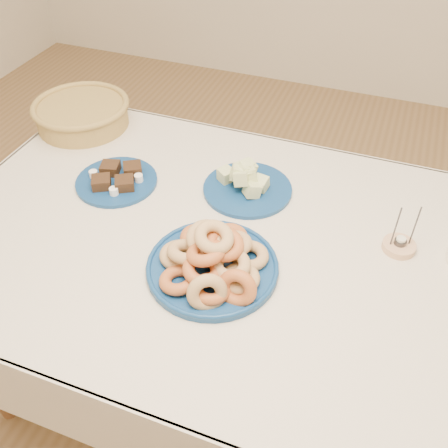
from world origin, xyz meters
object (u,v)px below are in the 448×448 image
(donut_platter, at_px, (213,262))
(wicker_basket, at_px, (82,113))
(dining_table, at_px, (230,265))
(melon_plate, at_px, (246,182))
(candle_holder, at_px, (399,245))
(brownie_plate, at_px, (117,179))

(donut_platter, xyz_separation_m, wicker_basket, (-0.72, 0.52, 0.01))
(dining_table, bearing_deg, donut_platter, -89.51)
(melon_plate, bearing_deg, candle_holder, -11.97)
(wicker_basket, relative_size, candle_holder, 2.66)
(brownie_plate, bearing_deg, wicker_basket, 137.40)
(candle_holder, bearing_deg, dining_table, -164.30)
(dining_table, distance_m, candle_holder, 0.48)
(dining_table, bearing_deg, melon_plate, 97.44)
(wicker_basket, bearing_deg, dining_table, -28.15)
(brownie_plate, bearing_deg, donut_platter, -30.24)
(donut_platter, bearing_deg, brownie_plate, 149.76)
(dining_table, relative_size, melon_plate, 5.03)
(melon_plate, relative_size, brownie_plate, 0.99)
(donut_platter, bearing_deg, dining_table, 90.49)
(brownie_plate, bearing_deg, dining_table, -15.16)
(dining_table, height_order, brownie_plate, brownie_plate)
(melon_plate, height_order, wicker_basket, melon_plate)
(dining_table, relative_size, donut_platter, 3.70)
(brownie_plate, xyz_separation_m, candle_holder, (0.88, 0.01, -0.00))
(melon_plate, distance_m, candle_holder, 0.49)
(dining_table, height_order, donut_platter, donut_platter)
(melon_plate, height_order, candle_holder, candle_holder)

